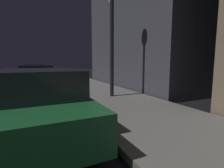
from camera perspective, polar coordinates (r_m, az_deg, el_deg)
name	(u,v)px	position (r m, az deg, el deg)	size (l,w,h in m)	color
car_green	(41,102)	(4.09, -22.86, -5.53)	(2.01, 4.20, 1.43)	#19592D
car_blue	(37,79)	(9.96, -24.00, 1.70)	(2.02, 4.34, 1.43)	navy
car_yellow_cab	(36,72)	(16.75, -24.32, 3.74)	(2.16, 4.54, 1.43)	gold
street_lamp	(112,13)	(7.30, -0.04, 22.86)	(0.44, 0.44, 5.05)	black
building_mid	(171,3)	(13.49, 19.36, 24.58)	(8.49, 9.25, 11.31)	#4C4C56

